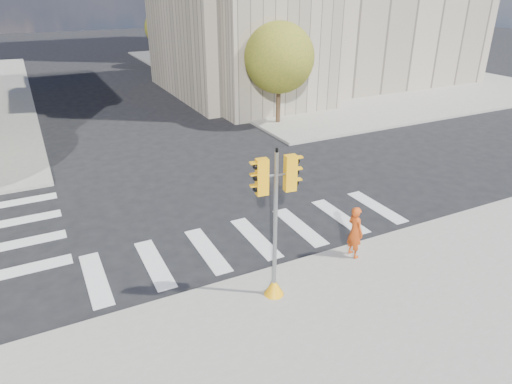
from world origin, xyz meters
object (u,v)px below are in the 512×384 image
lamp_far (188,25)px  photographer (355,232)px  lamp_near (256,41)px  traffic_signal (275,238)px

lamp_far → photographer: 33.32m
lamp_near → traffic_signal: (-9.13, -19.22, -2.60)m
lamp_near → traffic_signal: bearing=-115.4°
lamp_near → lamp_far: 14.00m
photographer → lamp_near: bearing=-18.7°
lamp_near → traffic_signal: lamp_near is taller
traffic_signal → lamp_far: bearing=81.7°
lamp_far → traffic_signal: 34.55m
traffic_signal → photographer: 3.43m
lamp_near → traffic_signal: 21.44m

